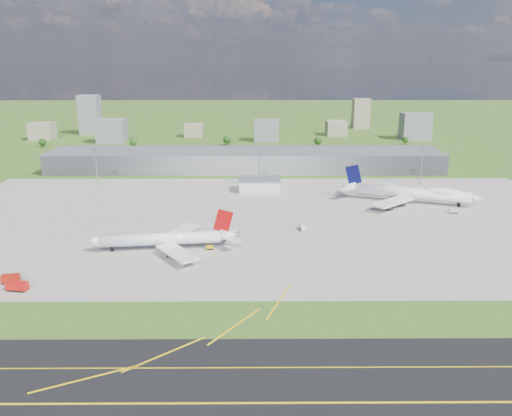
{
  "coord_description": "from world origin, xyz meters",
  "views": [
    {
      "loc": [
        5.81,
        -215.88,
        83.0
      ],
      "look_at": [
        7.32,
        31.21,
        9.0
      ],
      "focal_mm": 35.0,
      "sensor_mm": 36.0,
      "label": 1
    }
  ],
  "objects_px": {
    "fire_truck": "(17,287)",
    "tug_yellow": "(210,248)",
    "airliner_blue_quad": "(411,193)",
    "crash_tender": "(11,279)",
    "van_white_far": "(454,211)",
    "van_white_near": "(302,227)",
    "airliner_red_twin": "(166,239)"
  },
  "relations": [
    {
      "from": "van_white_near",
      "to": "tug_yellow",
      "type": "bearing_deg",
      "value": 109.8
    },
    {
      "from": "fire_truck",
      "to": "tug_yellow",
      "type": "xyz_separation_m",
      "value": [
        68.14,
        41.58,
        -0.85
      ]
    },
    {
      "from": "airliner_blue_quad",
      "to": "crash_tender",
      "type": "distance_m",
      "value": 218.73
    },
    {
      "from": "crash_tender",
      "to": "van_white_near",
      "type": "relative_size",
      "value": 1.17
    },
    {
      "from": "airliner_red_twin",
      "to": "van_white_far",
      "type": "xyz_separation_m",
      "value": [
        151.91,
        54.33,
        -3.6
      ]
    },
    {
      "from": "airliner_blue_quad",
      "to": "van_white_far",
      "type": "height_order",
      "value": "airliner_blue_quad"
    },
    {
      "from": "airliner_red_twin",
      "to": "tug_yellow",
      "type": "bearing_deg",
      "value": 172.69
    },
    {
      "from": "fire_truck",
      "to": "van_white_near",
      "type": "relative_size",
      "value": 1.39
    },
    {
      "from": "airliner_red_twin",
      "to": "van_white_far",
      "type": "height_order",
      "value": "airliner_red_twin"
    },
    {
      "from": "airliner_blue_quad",
      "to": "airliner_red_twin",
      "type": "bearing_deg",
      "value": -130.88
    },
    {
      "from": "tug_yellow",
      "to": "van_white_near",
      "type": "height_order",
      "value": "van_white_near"
    },
    {
      "from": "airliner_red_twin",
      "to": "van_white_near",
      "type": "relative_size",
      "value": 11.14
    },
    {
      "from": "airliner_red_twin",
      "to": "tug_yellow",
      "type": "height_order",
      "value": "airliner_red_twin"
    },
    {
      "from": "airliner_blue_quad",
      "to": "van_white_far",
      "type": "relative_size",
      "value": 15.49
    },
    {
      "from": "airliner_red_twin",
      "to": "tug_yellow",
      "type": "relative_size",
      "value": 17.76
    },
    {
      "from": "fire_truck",
      "to": "tug_yellow",
      "type": "bearing_deg",
      "value": 40.4
    },
    {
      "from": "crash_tender",
      "to": "van_white_near",
      "type": "xyz_separation_m",
      "value": [
        118.34,
        61.63,
        -0.29
      ]
    },
    {
      "from": "fire_truck",
      "to": "van_white_near",
      "type": "distance_m",
      "value": 131.94
    },
    {
      "from": "airliner_blue_quad",
      "to": "van_white_far",
      "type": "bearing_deg",
      "value": -31.21
    },
    {
      "from": "airliner_blue_quad",
      "to": "tug_yellow",
      "type": "bearing_deg",
      "value": -126.7
    },
    {
      "from": "fire_truck",
      "to": "van_white_far",
      "type": "height_order",
      "value": "fire_truck"
    },
    {
      "from": "crash_tender",
      "to": "van_white_far",
      "type": "xyz_separation_m",
      "value": [
        205.9,
        89.61,
        -0.43
      ]
    },
    {
      "from": "tug_yellow",
      "to": "van_white_near",
      "type": "relative_size",
      "value": 0.63
    },
    {
      "from": "airliner_red_twin",
      "to": "van_white_far",
      "type": "relative_size",
      "value": 13.21
    },
    {
      "from": "van_white_near",
      "to": "van_white_far",
      "type": "height_order",
      "value": "van_white_near"
    },
    {
      "from": "crash_tender",
      "to": "van_white_far",
      "type": "bearing_deg",
      "value": 12.41
    },
    {
      "from": "airliner_red_twin",
      "to": "tug_yellow",
      "type": "distance_m",
      "value": 20.03
    },
    {
      "from": "tug_yellow",
      "to": "van_white_near",
      "type": "distance_m",
      "value": 52.12
    },
    {
      "from": "tug_yellow",
      "to": "van_white_far",
      "type": "xyz_separation_m",
      "value": [
        132.27,
        54.75,
        0.36
      ]
    },
    {
      "from": "airliner_red_twin",
      "to": "van_white_near",
      "type": "height_order",
      "value": "airliner_red_twin"
    },
    {
      "from": "van_white_near",
      "to": "airliner_blue_quad",
      "type": "bearing_deg",
      "value": -65.77
    },
    {
      "from": "fire_truck",
      "to": "van_white_far",
      "type": "distance_m",
      "value": 222.37
    }
  ]
}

